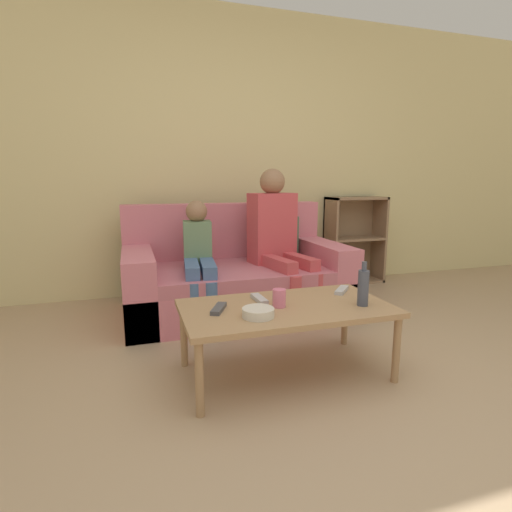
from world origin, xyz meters
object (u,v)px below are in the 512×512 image
Objects in this scene: bottle at (363,287)px; tv_remote_1 at (219,309)px; couch at (235,277)px; tv_remote_0 at (342,290)px; cup_near at (279,298)px; snack_bowl at (258,313)px; tv_remote_2 at (259,299)px; person_child at (199,255)px; bookshelf at (350,248)px; person_adult at (277,232)px; coffee_table at (286,312)px.

tv_remote_1 is at bearing 169.04° from bottle.
tv_remote_0 is (0.39, -1.05, 0.13)m from couch.
bottle is at bearing -14.68° from cup_near.
cup_near is at bearing 20.18° from tv_remote_1.
tv_remote_2 is at bearing 70.75° from snack_bowl.
cup_near is at bearing -70.02° from person_child.
bookshelf reaches higher than snack_bowl.
bottle is (0.04, -1.22, -0.15)m from person_adult.
tv_remote_1 is (-0.79, -0.12, 0.00)m from tv_remote_0.
bookshelf is 3.69× the size of bottle.
tv_remote_2 is at bearing -125.97° from person_adult.
snack_bowl is (0.17, -0.15, 0.01)m from tv_remote_1.
coffee_table is 11.68× the size of cup_near.
person_adult is 1.27× the size of person_child.
bookshelf is at bearing 69.58° from tv_remote_1.
tv_remote_1 is at bearing 175.67° from coffee_table.
snack_bowl reaches higher than tv_remote_0.
person_adult is 1.23m from bottle.
person_child reaches higher than tv_remote_0.
coffee_table is at bearing 163.15° from bottle.
bookshelf is 1.84m from person_child.
person_child is at bearing 120.73° from bottle.
tv_remote_2 is at bearing -97.41° from couch.
tv_remote_2 is at bearing -135.34° from tv_remote_0.
couch is 7.24× the size of bottle.
bookshelf is 2.45m from tv_remote_1.
coffee_table is 0.43m from bottle.
person_adult reaches higher than bottle.
person_adult is 6.61× the size of tv_remote_1.
tv_remote_2 is (-0.11, 0.13, 0.05)m from coffee_table.
person_child reaches higher than couch.
bottle is at bearing -118.89° from bookshelf.
couch is 10.88× the size of snack_bowl.
bottle is (0.76, -0.15, 0.09)m from tv_remote_1.
snack_bowl is (-0.23, -1.32, 0.14)m from couch.
bookshelf is 1.85m from tv_remote_0.
person_child is 3.75× the size of bottle.
person_adult reaches higher than tv_remote_1.
person_child is at bearing 99.35° from tv_remote_2.
person_child is 1.35m from bottle.
couch is at bearing 86.60° from cup_near.
person_adult is at bearing 71.99° from coffee_table.
coffee_table is at bearing -118.02° from tv_remote_0.
bottle is at bearing -28.33° from tv_remote_2.
tv_remote_2 is (-0.14, -1.07, 0.13)m from couch.
tv_remote_1 is 0.27m from tv_remote_2.
bottle reaches higher than snack_bowl.
coffee_table is at bearing -118.28° from person_adult.
tv_remote_0 is 0.91× the size of tv_remote_1.
snack_bowl is (-0.09, -0.25, 0.01)m from tv_remote_2.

